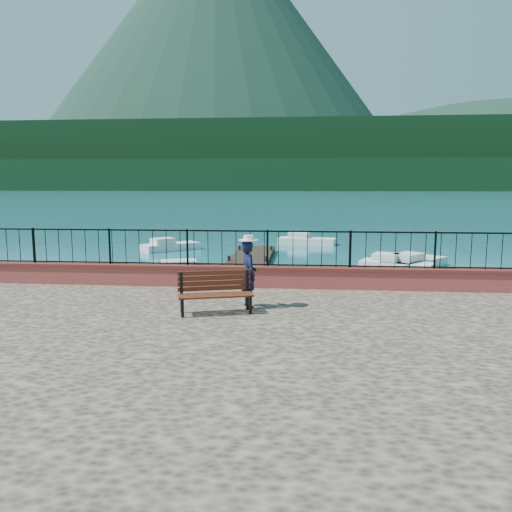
% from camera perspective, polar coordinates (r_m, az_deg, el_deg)
% --- Properties ---
extents(ground, '(2000.00, 2000.00, 0.00)m').
position_cam_1_polar(ground, '(10.42, 1.50, -14.27)').
color(ground, '#19596B').
rests_on(ground, ground).
extents(parapet, '(28.00, 0.46, 0.58)m').
position_cam_1_polar(parapet, '(13.55, 2.58, -2.39)').
color(parapet, '#A8403C').
rests_on(parapet, promenade).
extents(railing, '(27.00, 0.05, 0.95)m').
position_cam_1_polar(railing, '(13.43, 2.60, 0.82)').
color(railing, black).
rests_on(railing, parapet).
extents(dock, '(2.00, 16.00, 0.30)m').
position_cam_1_polar(dock, '(22.10, -1.58, -1.76)').
color(dock, '#2D231C').
rests_on(dock, ground).
extents(far_forest, '(900.00, 60.00, 18.00)m').
position_cam_1_polar(far_forest, '(309.65, 5.29, 9.14)').
color(far_forest, black).
rests_on(far_forest, ground).
extents(foothills, '(900.00, 120.00, 44.00)m').
position_cam_1_polar(foothills, '(370.05, 5.34, 11.01)').
color(foothills, black).
rests_on(foothills, ground).
extents(volcano, '(560.00, 560.00, 380.00)m').
position_cam_1_polar(volcano, '(743.43, -4.52, 22.72)').
color(volcano, '#142D23').
rests_on(volcano, ground).
extents(companion_hill, '(448.00, 384.00, 180.00)m').
position_cam_1_polar(companion_hill, '(610.40, 26.62, 7.01)').
color(companion_hill, '#142D23').
rests_on(companion_hill, ground).
extents(park_bench, '(1.70, 0.96, 0.90)m').
position_cam_1_polar(park_bench, '(10.91, -4.63, -5.11)').
color(park_bench, black).
rests_on(park_bench, promenade).
extents(person, '(0.55, 0.66, 1.53)m').
position_cam_1_polar(person, '(11.30, -0.86, -2.08)').
color(person, black).
rests_on(person, promenade).
extents(hat, '(0.44, 0.44, 0.12)m').
position_cam_1_polar(hat, '(11.18, -0.87, 2.08)').
color(hat, white).
rests_on(hat, person).
extents(boat_0, '(4.41, 2.59, 0.80)m').
position_cam_1_polar(boat_0, '(21.53, -7.10, -1.41)').
color(boat_0, silver).
rests_on(boat_0, ground).
extents(boat_1, '(3.49, 2.51, 0.80)m').
position_cam_1_polar(boat_1, '(23.97, 15.77, -0.68)').
color(boat_1, white).
rests_on(boat_1, ground).
extents(boat_2, '(3.69, 3.91, 0.80)m').
position_cam_1_polar(boat_2, '(24.91, 17.69, -0.43)').
color(boat_2, silver).
rests_on(boat_2, ground).
extents(boat_3, '(3.44, 3.29, 0.80)m').
position_cam_1_polar(boat_3, '(30.60, -9.74, 1.39)').
color(boat_3, silver).
rests_on(boat_3, ground).
extents(boat_4, '(3.89, 1.97, 0.80)m').
position_cam_1_polar(boat_4, '(33.34, 5.83, 2.03)').
color(boat_4, silver).
rests_on(boat_4, ground).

